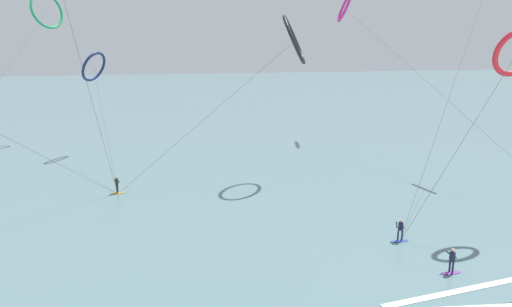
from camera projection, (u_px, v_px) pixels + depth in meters
The scene contains 9 objects.
sea_water at pixel (183, 100), 119.47m from camera, with size 400.00×200.00×0.08m, color slate.
surfer_cobalt at pixel (400, 232), 34.83m from camera, with size 1.40×0.66×1.70m.
surfer_amber at pixel (117, 186), 45.87m from camera, with size 1.40×0.64×1.70m.
surfer_violet at pixel (452, 262), 29.99m from camera, with size 1.40×0.60×1.70m.
kite_charcoal at pixel (294, 40), 48.32m from camera, with size 20.21×5.89×17.07m.
kite_magenta at pixel (345, 7), 69.95m from camera, with size 4.51×46.36×21.56m.
kite_emerald at pixel (47, 11), 66.88m from camera, with size 4.93×53.71×21.22m.
kite_navy at pixel (94, 67), 60.28m from camera, with size 5.25×20.71×13.22m.
wave_crest_mid at pixel (512, 280), 29.28m from camera, with size 18.56×0.50×0.12m, color white.
Camera 1 is at (-7.87, -14.60, 14.38)m, focal length 33.43 mm.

